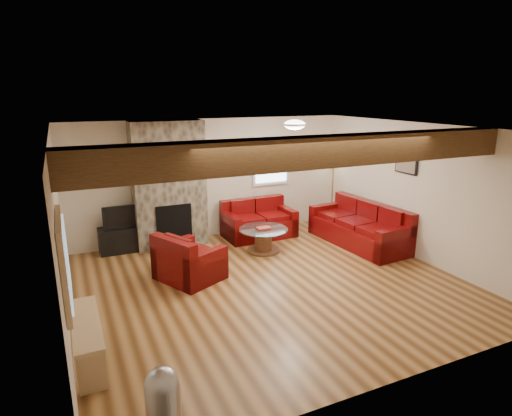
{
  "coord_description": "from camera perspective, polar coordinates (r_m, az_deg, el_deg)",
  "views": [
    {
      "loc": [
        -2.88,
        -5.72,
        3.02
      ],
      "look_at": [
        -0.07,
        0.4,
        1.19
      ],
      "focal_mm": 30.0,
      "sensor_mm": 36.0,
      "label": 1
    }
  ],
  "objects": [
    {
      "name": "artwork_back",
      "position": [
        9.05,
        -4.84,
        6.77
      ],
      "size": [
        0.42,
        0.06,
        0.52
      ],
      "primitive_type": null,
      "color": "black",
      "rests_on": "room"
    },
    {
      "name": "chimney_breast",
      "position": [
        8.61,
        -11.49,
        2.83
      ],
      "size": [
        1.4,
        0.67,
        2.5
      ],
      "color": "#3B342D",
      "rests_on": "floor"
    },
    {
      "name": "floor_lamp",
      "position": [
        10.02,
        10.32,
        5.97
      ],
      "size": [
        0.44,
        0.44,
        1.7
      ],
      "color": "tan",
      "rests_on": "floor"
    },
    {
      "name": "coal_bucket",
      "position": [
        8.45,
        -12.53,
        -4.97
      ],
      "size": [
        0.33,
        0.33,
        0.31
      ],
      "primitive_type": null,
      "color": "gray",
      "rests_on": "floor"
    },
    {
      "name": "ceiling_dome",
      "position": [
        7.64,
        5.17,
        10.79
      ],
      "size": [
        0.4,
        0.4,
        0.18
      ],
      "primitive_type": null,
      "color": "#EEE3CA",
      "rests_on": "room"
    },
    {
      "name": "sofa_three",
      "position": [
        8.94,
        13.53,
        -2.11
      ],
      "size": [
        1.08,
        2.25,
        0.85
      ],
      "primitive_type": null,
      "rotation": [
        0.0,
        0.0,
        -1.5
      ],
      "color": "#430407",
      "rests_on": "floor"
    },
    {
      "name": "coffee_table",
      "position": [
        8.35,
        0.99,
        -4.31
      ],
      "size": [
        0.95,
        0.95,
        0.5
      ],
      "color": "#4E2D19",
      "rests_on": "floor"
    },
    {
      "name": "tv_cabinet",
      "position": [
        8.76,
        -17.03,
        -3.97
      ],
      "size": [
        0.98,
        0.39,
        0.49
      ],
      "primitive_type": "cube",
      "color": "black",
      "rests_on": "floor"
    },
    {
      "name": "television",
      "position": [
        8.62,
        -17.27,
        -1.0
      ],
      "size": [
        0.78,
        0.1,
        0.45
      ],
      "primitive_type": "imported",
      "color": "black",
      "rests_on": "tv_cabinet"
    },
    {
      "name": "oak_beam",
      "position": [
        5.36,
        8.16,
        7.45
      ],
      "size": [
        6.0,
        0.36,
        0.38
      ],
      "primitive_type": "cube",
      "color": "#372310",
      "rests_on": "room"
    },
    {
      "name": "back_window",
      "position": [
        9.54,
        2.01,
        6.33
      ],
      "size": [
        0.9,
        0.08,
        1.1
      ],
      "primitive_type": null,
      "color": "silver",
      "rests_on": "room"
    },
    {
      "name": "hatch_window",
      "position": [
        4.5,
        -24.18,
        -6.6
      ],
      "size": [
        0.08,
        1.0,
        0.9
      ],
      "primitive_type": null,
      "color": "tan",
      "rests_on": "room"
    },
    {
      "name": "loveseat",
      "position": [
        9.16,
        0.4,
        -1.46
      ],
      "size": [
        1.5,
        0.88,
        0.79
      ],
      "primitive_type": null,
      "rotation": [
        0.0,
        0.0,
        0.02
      ],
      "color": "#430407",
      "rests_on": "floor"
    },
    {
      "name": "pine_bench",
      "position": [
        5.51,
        -21.5,
        -16.19
      ],
      "size": [
        0.31,
        1.31,
        0.49
      ],
      "primitive_type": null,
      "color": "tan",
      "rests_on": "floor"
    },
    {
      "name": "room",
      "position": [
        6.64,
        2.02,
        -0.26
      ],
      "size": [
        8.0,
        8.0,
        8.0
      ],
      "color": "brown",
      "rests_on": "ground"
    },
    {
      "name": "artwork_right",
      "position": [
        8.48,
        19.38,
        5.73
      ],
      "size": [
        0.06,
        0.55,
        0.42
      ],
      "primitive_type": null,
      "color": "black",
      "rests_on": "room"
    },
    {
      "name": "pedal_bin",
      "position": [
        4.16,
        -12.22,
        -24.51
      ],
      "size": [
        0.36,
        0.36,
        0.77
      ],
      "primitive_type": null,
      "rotation": [
        0.0,
        0.0,
        -0.18
      ],
      "color": "#A8A8AD",
      "rests_on": "floor"
    },
    {
      "name": "armchair_red",
      "position": [
        7.2,
        -8.86,
        -6.39
      ],
      "size": [
        1.19,
        1.24,
        0.78
      ],
      "primitive_type": null,
      "rotation": [
        0.0,
        0.0,
        2.02
      ],
      "color": "#430407",
      "rests_on": "floor"
    }
  ]
}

